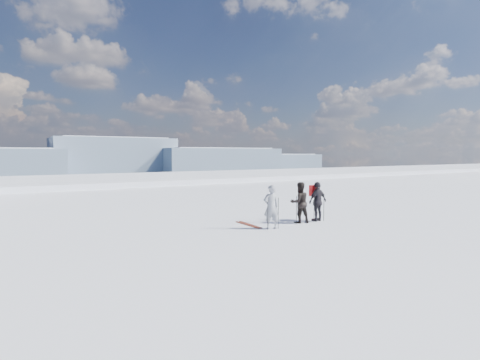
% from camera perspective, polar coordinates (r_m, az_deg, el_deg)
% --- Properties ---
extents(lake_basin, '(820.00, 820.00, 71.62)m').
position_cam_1_polar(lake_basin, '(42.10, -17.23, -9.09)').
color(lake_basin, white).
rests_on(lake_basin, ground).
extents(far_mountain_range, '(770.00, 110.00, 53.00)m').
position_cam_1_polar(far_mountain_range, '(466.37, -26.80, 2.33)').
color(far_mountain_range, slate).
rests_on(far_mountain_range, ground).
extents(skier_grey, '(0.70, 0.54, 1.71)m').
position_cam_1_polar(skier_grey, '(14.54, 4.76, -4.11)').
color(skier_grey, '#9599A3').
rests_on(skier_grey, ground).
extents(skier_dark, '(0.96, 0.83, 1.72)m').
position_cam_1_polar(skier_dark, '(15.95, 9.07, -3.41)').
color(skier_dark, black).
rests_on(skier_dark, ground).
extents(skier_pack, '(1.03, 0.49, 1.70)m').
position_cam_1_polar(skier_pack, '(16.52, 11.75, -3.22)').
color(skier_pack, black).
rests_on(skier_pack, ground).
extents(backpack, '(0.38, 0.23, 0.48)m').
position_cam_1_polar(backpack, '(16.59, 11.16, 0.60)').
color(backpack, red).
rests_on(backpack, skier_pack).
extents(ski_poles, '(3.27, 0.47, 1.24)m').
position_cam_1_polar(ski_poles, '(15.60, 8.91, -4.59)').
color(ski_poles, black).
rests_on(ski_poles, ground).
extents(skis_loose, '(0.26, 1.70, 0.03)m').
position_cam_1_polar(skis_loose, '(15.39, 1.35, -6.83)').
color(skis_loose, black).
rests_on(skis_loose, ground).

